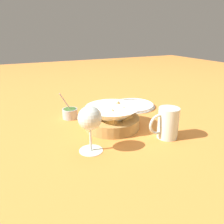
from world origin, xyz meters
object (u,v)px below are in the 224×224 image
at_px(side_plate, 133,105).
at_px(food_basket, 113,118).
at_px(beer_mug, 167,124).
at_px(wine_glass, 90,120).
at_px(sauce_cup, 70,113).

bearing_deg(side_plate, food_basket, 42.19).
bearing_deg(beer_mug, food_basket, -49.55).
bearing_deg(wine_glass, sauce_cup, -92.79).
relative_size(sauce_cup, side_plate, 0.54).
relative_size(food_basket, wine_glass, 1.44).
xyz_separation_m(beer_mug, side_plate, (-0.06, -0.33, -0.04)).
distance_m(food_basket, beer_mug, 0.21).
xyz_separation_m(sauce_cup, side_plate, (-0.32, -0.01, -0.02)).
bearing_deg(food_basket, side_plate, -137.81).
bearing_deg(wine_glass, beer_mug, 174.31).
xyz_separation_m(food_basket, wine_glass, (0.14, 0.13, 0.06)).
height_order(sauce_cup, wine_glass, wine_glass).
height_order(sauce_cup, beer_mug, sauce_cup).
distance_m(food_basket, sauce_cup, 0.20).
bearing_deg(side_plate, wine_glass, 42.81).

